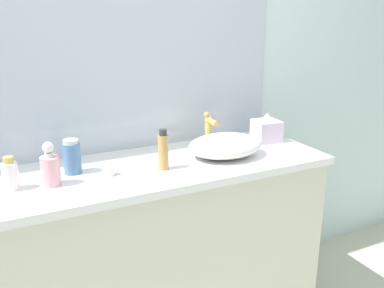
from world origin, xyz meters
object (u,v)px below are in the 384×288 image
object	(u,v)px
spray_can	(72,157)
tissue_box	(266,129)
perfume_bottle	(10,175)
candle_jar	(109,171)
lotion_bottle	(163,151)
soap_dispenser	(50,168)
sink_basin	(225,145)

from	to	relation	value
spray_can	tissue_box	world-z (taller)	tissue_box
perfume_bottle	spray_can	world-z (taller)	spray_can
perfume_bottle	tissue_box	distance (m)	1.28
tissue_box	candle_jar	distance (m)	0.90
lotion_bottle	tissue_box	bearing A→B (deg)	12.64
soap_dispenser	perfume_bottle	bearing A→B (deg)	170.85
tissue_box	sink_basin	bearing A→B (deg)	-160.86
perfume_bottle	spray_can	distance (m)	0.26
sink_basin	perfume_bottle	size ratio (longest dim) A/B	2.73
soap_dispenser	lotion_bottle	size ratio (longest dim) A/B	1.00
perfume_bottle	candle_jar	size ratio (longest dim) A/B	2.42
sink_basin	soap_dispenser	size ratio (longest dim) A/B	2.03
sink_basin	perfume_bottle	distance (m)	0.96
soap_dispenser	lotion_bottle	distance (m)	0.48
sink_basin	candle_jar	world-z (taller)	sink_basin
sink_basin	tissue_box	size ratio (longest dim) A/B	2.40
lotion_bottle	candle_jar	xyz separation A→B (m)	(-0.24, 0.04, -0.07)
tissue_box	perfume_bottle	bearing A→B (deg)	-175.94
candle_jar	soap_dispenser	bearing A→B (deg)	-179.23
soap_dispenser	sink_basin	bearing A→B (deg)	0.21
spray_can	candle_jar	xyz separation A→B (m)	(0.13, -0.10, -0.05)
lotion_bottle	spray_can	bearing A→B (deg)	160.40
soap_dispenser	tissue_box	size ratio (longest dim) A/B	1.18
soap_dispenser	spray_can	bearing A→B (deg)	43.07
tissue_box	spray_can	bearing A→B (deg)	-179.09
lotion_bottle	spray_can	world-z (taller)	lotion_bottle
soap_dispenser	lotion_bottle	world-z (taller)	same
lotion_bottle	perfume_bottle	size ratio (longest dim) A/B	1.35
tissue_box	candle_jar	xyz separation A→B (m)	(-0.90, -0.11, -0.05)
candle_jar	tissue_box	bearing A→B (deg)	7.10
spray_can	sink_basin	bearing A→B (deg)	-7.71
sink_basin	soap_dispenser	bearing A→B (deg)	-179.79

